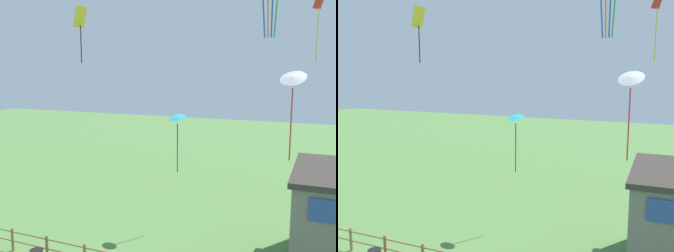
# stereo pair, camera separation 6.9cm
# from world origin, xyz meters

# --- Properties ---
(kite_white_delta) EXTENTS (1.05, 0.97, 3.15)m
(kite_white_delta) POSITION_xyz_m (5.25, 7.86, 8.38)
(kite_white_delta) COLOR white
(kite_cyan_delta) EXTENTS (1.07, 1.05, 3.26)m
(kite_cyan_delta) POSITION_xyz_m (-1.04, 13.16, 6.08)
(kite_cyan_delta) COLOR #2DB2C6
(kite_yellow_diamond) EXTENTS (0.35, 0.75, 2.65)m
(kite_yellow_diamond) POSITION_xyz_m (-4.70, 9.76, 11.00)
(kite_yellow_diamond) COLOR yellow
(kite_red_diamond) EXTENTS (0.58, 0.60, 3.24)m
(kite_red_diamond) POSITION_xyz_m (5.73, 14.67, 11.38)
(kite_red_diamond) COLOR red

